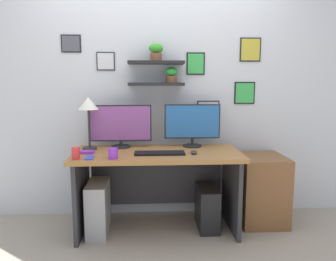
{
  "coord_description": "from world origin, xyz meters",
  "views": [
    {
      "loc": [
        -0.07,
        -2.91,
        1.39
      ],
      "look_at": [
        0.1,
        0.05,
        0.94
      ],
      "focal_mm": 34.96,
      "sensor_mm": 36.0,
      "label": 1
    }
  ],
  "objects": [
    {
      "name": "desk_lamp",
      "position": [
        -0.63,
        0.13,
        1.14
      ],
      "size": [
        0.19,
        0.19,
        0.49
      ],
      "color": "#2D2D33",
      "rests_on": "desk"
    },
    {
      "name": "desk",
      "position": [
        0.0,
        0.05,
        0.54
      ],
      "size": [
        1.51,
        0.68,
        0.75
      ],
      "color": "#9E6B38",
      "rests_on": "ground"
    },
    {
      "name": "scissors_tray",
      "position": [
        -0.62,
        -0.04,
        0.76
      ],
      "size": [
        0.12,
        0.08,
        0.02
      ],
      "primitive_type": "cube",
      "rotation": [
        0.0,
        0.0,
        -0.04
      ],
      "color": "purple",
      "rests_on": "desk"
    },
    {
      "name": "back_wall_assembly",
      "position": [
        0.0,
        0.44,
        1.35
      ],
      "size": [
        4.4,
        0.24,
        2.7
      ],
      "color": "silver",
      "rests_on": "ground"
    },
    {
      "name": "ground_plane",
      "position": [
        0.0,
        0.0,
        0.0
      ],
      "size": [
        8.0,
        8.0,
        0.0
      ],
      "primitive_type": "plane",
      "color": "gray"
    },
    {
      "name": "computer_mouse",
      "position": [
        0.32,
        -0.11,
        0.77
      ],
      "size": [
        0.06,
        0.09,
        0.03
      ],
      "primitive_type": "ellipsoid",
      "color": "#2D2D33",
      "rests_on": "desk"
    },
    {
      "name": "computer_tower_left",
      "position": [
        -0.54,
        -0.04,
        0.24
      ],
      "size": [
        0.18,
        0.4,
        0.48
      ],
      "primitive_type": "cube",
      "color": "#99999E",
      "rests_on": "ground"
    },
    {
      "name": "pen_cup",
      "position": [
        -0.68,
        -0.25,
        0.8
      ],
      "size": [
        0.07,
        0.07,
        0.1
      ],
      "primitive_type": "cylinder",
      "color": "red",
      "rests_on": "desk"
    },
    {
      "name": "coffee_mug",
      "position": [
        -0.37,
        -0.26,
        0.8
      ],
      "size": [
        0.08,
        0.08,
        0.09
      ],
      "primitive_type": "cylinder",
      "color": "purple",
      "rests_on": "desk"
    },
    {
      "name": "drawer_cabinet",
      "position": [
        1.02,
        0.13,
        0.33
      ],
      "size": [
        0.44,
        0.5,
        0.66
      ],
      "primitive_type": "cube",
      "color": "brown",
      "rests_on": "ground"
    },
    {
      "name": "computer_tower_right",
      "position": [
        0.47,
        0.02,
        0.2
      ],
      "size": [
        0.18,
        0.4,
        0.4
      ],
      "primitive_type": "cube",
      "color": "black",
      "rests_on": "ground"
    },
    {
      "name": "cell_phone",
      "position": [
        -0.57,
        -0.22,
        0.76
      ],
      "size": [
        0.08,
        0.14,
        0.01
      ],
      "primitive_type": "cube",
      "rotation": [
        0.0,
        0.0,
        0.07
      ],
      "color": "blue",
      "rests_on": "desk"
    },
    {
      "name": "monitor_left",
      "position": [
        -0.35,
        0.22,
        0.96
      ],
      "size": [
        0.59,
        0.18,
        0.41
      ],
      "color": "black",
      "rests_on": "desk"
    },
    {
      "name": "keyboard",
      "position": [
        0.02,
        -0.11,
        0.76
      ],
      "size": [
        0.44,
        0.14,
        0.02
      ],
      "primitive_type": "cube",
      "color": "black",
      "rests_on": "desk"
    },
    {
      "name": "monitor_right",
      "position": [
        0.35,
        0.22,
        0.97
      ],
      "size": [
        0.54,
        0.18,
        0.41
      ],
      "color": "black",
      "rests_on": "desk"
    }
  ]
}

